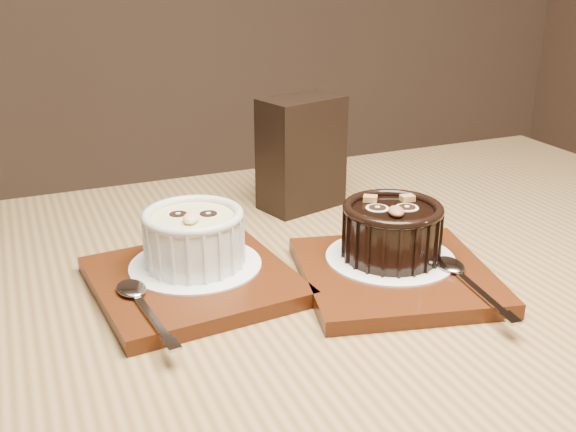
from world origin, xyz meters
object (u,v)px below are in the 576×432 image
ramekin_dark (392,228)px  tray_left (193,281)px  ramekin_white (194,235)px  condiment_stand (301,153)px  tray_right (395,275)px  table (307,378)px

ramekin_dark → tray_left: bearing=-172.3°
ramekin_white → ramekin_dark: same height
ramekin_white → condiment_stand: 0.23m
tray_left → ramekin_white: 0.04m
tray_right → tray_left: bearing=164.3°
table → ramekin_dark: 0.17m
table → tray_right: tray_right is taller
ramekin_dark → ramekin_white: bearing=-177.7°
tray_right → ramekin_white: bearing=158.8°
table → ramekin_dark: bearing=13.9°
ramekin_dark → condiment_stand: (-0.02, 0.21, 0.02)m
ramekin_dark → tray_right: bearing=-87.9°
tray_right → ramekin_dark: bearing=75.4°
condiment_stand → ramekin_white: bearing=-136.9°
ramekin_white → condiment_stand: (0.17, 0.16, 0.02)m
tray_left → condiment_stand: size_ratio=1.29×
tray_left → ramekin_white: ramekin_white is taller
ramekin_dark → table: bearing=-149.4°
table → ramekin_white: 0.18m
table → tray_right: size_ratio=6.94×
tray_right → condiment_stand: condiment_stand is taller
ramekin_dark → condiment_stand: size_ratio=0.71×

